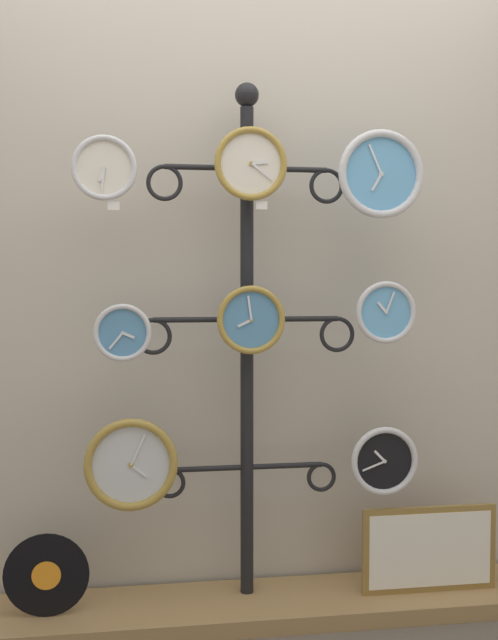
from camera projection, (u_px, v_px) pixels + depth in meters
The scene contains 15 objects.
shop_wall at pixel (241, 229), 2.84m from camera, with size 4.40×0.04×2.80m.
low_shelf at pixel (249, 607), 2.69m from camera, with size 2.20×0.36×0.06m.
display_stand at pixel (247, 397), 2.71m from camera, with size 0.80×0.35×1.91m.
clock_top_left at pixel (104, 168), 2.50m from camera, with size 0.22×0.04×0.22m.
clock_top_center at pixel (252, 164), 2.59m from camera, with size 0.26×0.04×0.26m.
clock_top_right at pixel (381, 174), 2.63m from camera, with size 0.31×0.04×0.31m.
clock_middle_left at pixel (123, 333), 2.55m from camera, with size 0.20×0.04×0.20m.
clock_middle_center at pixel (251, 320), 2.61m from camera, with size 0.24×0.04×0.24m.
clock_middle_right at pixel (385, 312), 2.67m from camera, with size 0.22×0.04×0.22m.
clock_bottom_left at pixel (131, 464), 2.57m from camera, with size 0.32×0.04×0.32m.
clock_bottom_right at pixel (384, 461), 2.70m from camera, with size 0.25×0.04×0.25m.
vinyl_record at pixel (46, 575), 2.54m from camera, with size 0.29×0.01×0.29m.
picture_frame at pixel (429, 549), 2.75m from camera, with size 0.51×0.02×0.32m.
price_tag_upper at pixel (114, 206), 2.51m from camera, with size 0.04×0.00×0.03m.
price_tag_mid at pixel (262, 205), 2.60m from camera, with size 0.04×0.00×0.03m.
Camera 1 is at (-0.40, -2.26, 1.20)m, focal length 42.00 mm.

